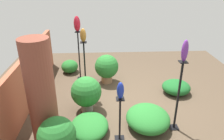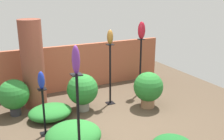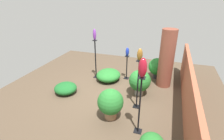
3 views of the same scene
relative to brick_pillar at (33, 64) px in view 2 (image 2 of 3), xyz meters
The scene contains 17 objects.
ground_plane 2.41m from the brick_pillar, 54.28° to the right, with size 8.00×8.00×0.00m, color #4C3D2D.
brick_wall_back 1.51m from the brick_pillar, 29.87° to the left, with size 5.60×0.12×1.32m, color #9E5138.
brick_pillar is the anchor object (origin of this frame).
pedestal_bronze 1.91m from the brick_pillar, 21.97° to the right, with size 0.20×0.20×1.55m.
pedestal_cobalt 1.63m from the brick_pillar, 93.71° to the right, with size 0.20×0.20×0.98m.
pedestal_violet 2.77m from the brick_pillar, 85.70° to the right, with size 0.20×0.20×1.60m.
pedestal_ruby 2.84m from the brick_pillar, ahead, with size 0.20×0.20×1.56m.
art_vase_bronze 1.99m from the brick_pillar, 21.97° to the right, with size 0.15×0.16×0.35m, color brown.
art_vase_cobalt 1.50m from the brick_pillar, 93.71° to the right, with size 0.13×0.14×0.35m, color #192D9E.
art_vase_violet 2.84m from the brick_pillar, 85.70° to the right, with size 0.12×0.13×0.44m, color #6B2D8C.
art_vase_ruby 2.91m from the brick_pillar, ahead, with size 0.20×0.20×0.46m, color maroon.
potted_plant_front_right 0.85m from the brick_pillar, 148.35° to the right, with size 0.70×0.70×0.87m.
potted_plant_back_center 1.36m from the brick_pillar, 38.07° to the right, with size 0.74×0.74×0.91m.
potted_plant_mid_right 2.87m from the brick_pillar, 27.59° to the right, with size 0.73×0.73×0.90m.
foliage_bed_east 2.34m from the brick_pillar, 82.41° to the right, with size 1.05×0.97×0.44m, color #236B28.
foliage_bed_west 1.28m from the brick_pillar, 79.80° to the right, with size 0.97×0.82×0.31m, color #236B28.
foliage_bed_rear 3.41m from the brick_pillar, ahead, with size 0.61×0.56×0.43m, color #236B28.
Camera 2 is at (-2.21, -4.57, 2.80)m, focal length 42.00 mm.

